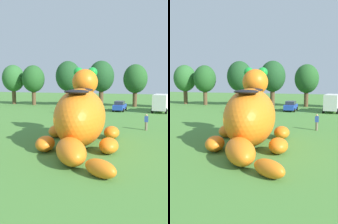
% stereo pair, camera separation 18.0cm
% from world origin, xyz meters
% --- Properties ---
extents(ground_plane, '(160.00, 160.00, 0.00)m').
position_xyz_m(ground_plane, '(0.00, 0.00, 0.00)').
color(ground_plane, '#4C8438').
extents(giant_inflatable_creature, '(7.99, 11.96, 6.41)m').
position_xyz_m(giant_inflatable_creature, '(0.50, 1.77, 2.34)').
color(giant_inflatable_creature, orange).
rests_on(giant_inflatable_creature, ground).
extents(car_orange, '(2.01, 4.14, 1.72)m').
position_xyz_m(car_orange, '(-8.06, 24.19, 0.86)').
color(car_orange, orange).
rests_on(car_orange, ground).
extents(car_black, '(1.98, 4.12, 1.72)m').
position_xyz_m(car_black, '(-3.92, 23.27, 0.86)').
color(car_black, black).
rests_on(car_black, ground).
extents(car_blue, '(2.08, 4.17, 1.72)m').
position_xyz_m(car_blue, '(0.26, 24.53, 0.86)').
color(car_blue, '#2347B7').
rests_on(car_blue, ground).
extents(box_truck, '(3.08, 6.62, 2.95)m').
position_xyz_m(box_truck, '(7.06, 25.36, 1.60)').
color(box_truck, silver).
rests_on(box_truck, ground).
extents(tree_far_left, '(4.87, 4.87, 8.65)m').
position_xyz_m(tree_far_left, '(-24.34, 30.30, 5.66)').
color(tree_far_left, brown).
rests_on(tree_far_left, ground).
extents(tree_left, '(4.76, 4.76, 8.44)m').
position_xyz_m(tree_left, '(-19.04, 29.68, 5.52)').
color(tree_left, brown).
rests_on(tree_left, ground).
extents(tree_mid_left, '(5.18, 5.18, 9.19)m').
position_xyz_m(tree_mid_left, '(-11.38, 30.41, 6.01)').
color(tree_mid_left, brown).
rests_on(tree_mid_left, ground).
extents(tree_centre_left, '(5.15, 5.15, 9.15)m').
position_xyz_m(tree_centre_left, '(-4.52, 31.07, 5.98)').
color(tree_centre_left, brown).
rests_on(tree_centre_left, ground).
extents(tree_centre, '(4.74, 4.74, 8.42)m').
position_xyz_m(tree_centre, '(2.09, 32.38, 5.51)').
color(tree_centre, brown).
rests_on(tree_centre, ground).
extents(spectator_near_inflatable, '(0.38, 0.26, 1.71)m').
position_xyz_m(spectator_near_inflatable, '(-1.97, 18.52, 0.85)').
color(spectator_near_inflatable, '#2D334C').
rests_on(spectator_near_inflatable, ground).
extents(spectator_mid_field, '(0.38, 0.26, 1.71)m').
position_xyz_m(spectator_mid_field, '(-2.06, 9.50, 0.85)').
color(spectator_mid_field, '#726656').
rests_on(spectator_mid_field, ground).
extents(spectator_by_cars, '(0.38, 0.26, 1.71)m').
position_xyz_m(spectator_by_cars, '(-8.29, 18.80, 0.85)').
color(spectator_by_cars, '#726656').
rests_on(spectator_by_cars, ground).
extents(spectator_wandering, '(0.38, 0.26, 1.71)m').
position_xyz_m(spectator_wandering, '(5.37, 9.07, 0.85)').
color(spectator_wandering, '#726656').
rests_on(spectator_wandering, ground).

